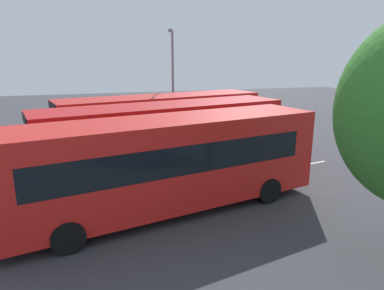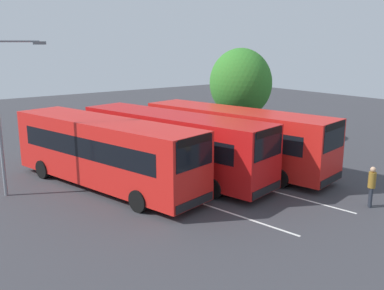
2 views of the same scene
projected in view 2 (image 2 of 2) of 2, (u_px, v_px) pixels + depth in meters
name	position (u px, v px, depth m)	size (l,w,h in m)	color
ground_plane	(173.00, 178.00, 22.81)	(80.40, 80.40, 0.00)	#38383D
bus_far_left	(105.00, 151.00, 20.92)	(11.67, 5.00, 3.35)	red
bus_center_left	(173.00, 143.00, 22.51)	(11.67, 4.87, 3.35)	red
bus_center_right	(236.00, 137.00, 24.03)	(11.67, 4.72, 3.35)	red
pedestrian	(372.00, 183.00, 18.48)	(0.45, 0.45, 1.81)	#232833
street_lamp	(3.00, 108.00, 19.28)	(0.86, 2.27, 7.10)	gray
depot_tree	(240.00, 83.00, 30.68)	(4.66, 4.19, 6.61)	#4C3823
lane_stripe_outer_left	(144.00, 184.00, 21.74)	(17.63, 0.12, 0.01)	silver
lane_stripe_inner_left	(200.00, 172.00, 23.87)	(17.63, 0.12, 0.01)	silver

